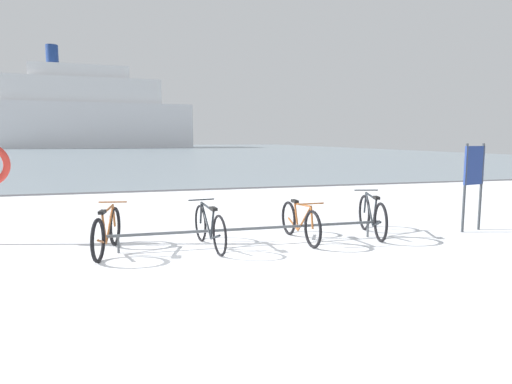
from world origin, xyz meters
TOP-DOWN VIEW (x-y plane):
  - ground at (0.00, 53.90)m, footprint 80.00×132.00m
  - bike_rack at (0.72, 1.62)m, footprint 4.90×0.12m
  - bicycle_0 at (-1.65, 1.69)m, footprint 0.50×1.69m
  - bicycle_1 at (-0.03, 1.58)m, footprint 0.46×1.72m
  - bicycle_2 at (1.61, 1.65)m, footprint 0.46×1.71m
  - bicycle_3 at (3.07, 1.71)m, footprint 0.56×1.69m
  - info_sign at (5.17, 1.54)m, footprint 0.55×0.16m
  - ferry_ship at (-9.42, 85.40)m, footprint 38.89×14.38m

SIDE VIEW (x-z plane):
  - ground at x=0.00m, z-range -0.08..0.00m
  - bike_rack at x=0.72m, z-range 0.12..0.42m
  - bicycle_2 at x=1.61m, z-range -0.03..0.71m
  - bicycle_0 at x=-1.65m, z-range -0.04..0.73m
  - bicycle_1 at x=-0.03m, z-range -0.03..0.73m
  - bicycle_3 at x=3.07m, z-range -0.04..0.78m
  - info_sign at x=5.17m, z-range 0.29..2.01m
  - ferry_ship at x=-9.42m, z-range -3.10..15.79m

